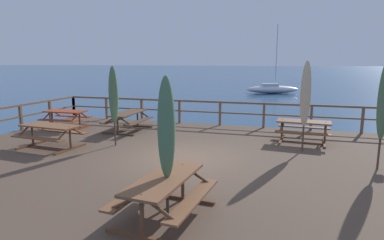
# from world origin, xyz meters

# --- Properties ---
(ground_plane) EXTENTS (600.00, 600.00, 0.00)m
(ground_plane) POSITION_xyz_m (0.00, 0.00, 0.00)
(ground_plane) COLOR navy
(wooden_deck) EXTENTS (15.76, 10.74, 0.75)m
(wooden_deck) POSITION_xyz_m (0.00, 0.00, 0.38)
(wooden_deck) COLOR brown
(wooden_deck) RESTS_ON ground
(railing_waterside_far) EXTENTS (15.56, 0.10, 1.09)m
(railing_waterside_far) POSITION_xyz_m (0.00, 5.22, 1.51)
(railing_waterside_far) COLOR brown
(railing_waterside_far) RESTS_ON wooden_deck
(picnic_table_front_right) EXTENTS (2.11, 1.57, 0.78)m
(picnic_table_front_right) POSITION_xyz_m (-4.62, -0.19, 1.31)
(picnic_table_front_right) COLOR brown
(picnic_table_front_right) RESTS_ON wooden_deck
(picnic_table_mid_right) EXTENTS (1.42, 2.09, 0.78)m
(picnic_table_mid_right) POSITION_xyz_m (-3.44, 2.99, 1.32)
(picnic_table_mid_right) COLOR brown
(picnic_table_mid_right) RESTS_ON wooden_deck
(picnic_table_back_right) EXTENTS (1.76, 1.46, 0.78)m
(picnic_table_back_right) POSITION_xyz_m (-6.23, 2.64, 1.31)
(picnic_table_back_right) COLOR #993819
(picnic_table_back_right) RESTS_ON wooden_deck
(picnic_table_back_left) EXTENTS (1.57, 2.12, 0.78)m
(picnic_table_back_left) POSITION_xyz_m (0.84, -3.71, 1.31)
(picnic_table_back_left) COLOR brown
(picnic_table_back_left) RESTS_ON wooden_deck
(picnic_table_mid_left) EXTENTS (1.93, 1.54, 0.78)m
(picnic_table_mid_left) POSITION_xyz_m (3.47, 3.01, 1.31)
(picnic_table_mid_left) COLOR brown
(picnic_table_mid_left) RESTS_ON wooden_deck
(patio_umbrella_short_mid) EXTENTS (0.32, 0.32, 2.91)m
(patio_umbrella_short_mid) POSITION_xyz_m (5.29, 0.45, 2.61)
(patio_umbrella_short_mid) COLOR #4C3828
(patio_umbrella_short_mid) RESTS_ON wooden_deck
(patio_umbrella_short_front) EXTENTS (0.32, 0.32, 2.88)m
(patio_umbrella_short_front) POSITION_xyz_m (3.42, 1.74, 2.59)
(patio_umbrella_short_front) COLOR #4C3828
(patio_umbrella_short_front) RESTS_ON wooden_deck
(patio_umbrella_tall_mid_left) EXTENTS (0.32, 0.32, 2.71)m
(patio_umbrella_tall_mid_left) POSITION_xyz_m (-2.70, 0.66, 2.47)
(patio_umbrella_tall_mid_left) COLOR #4C3828
(patio_umbrella_tall_mid_left) RESTS_ON wooden_deck
(patio_umbrella_tall_front) EXTENTS (0.32, 0.32, 2.60)m
(patio_umbrella_tall_front) POSITION_xyz_m (0.86, -3.66, 2.41)
(patio_umbrella_tall_front) COLOR #4C3828
(patio_umbrella_tall_front) RESTS_ON wooden_deck
(sailboat_distant) EXTENTS (6.23, 3.30, 7.72)m
(sailboat_distant) POSITION_xyz_m (1.07, 29.45, 0.51)
(sailboat_distant) COLOR silver
(sailboat_distant) RESTS_ON ground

